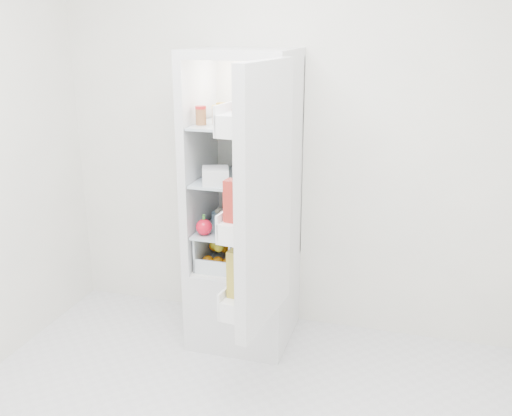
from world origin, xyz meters
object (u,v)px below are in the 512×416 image
(mushroom_bowl, at_px, (222,217))
(fridge_door, at_px, (259,203))
(refrigerator, at_px, (246,236))
(red_cabbage, at_px, (265,208))

(mushroom_bowl, distance_m, fridge_door, 0.82)
(fridge_door, bearing_deg, mushroom_bowl, 40.04)
(refrigerator, height_order, fridge_door, refrigerator)
(red_cabbage, bearing_deg, mushroom_bowl, -166.31)
(mushroom_bowl, bearing_deg, red_cabbage, 13.69)
(refrigerator, xyz_separation_m, red_cabbage, (0.11, 0.06, 0.18))
(mushroom_bowl, xyz_separation_m, fridge_door, (0.42, -0.63, 0.31))
(red_cabbage, bearing_deg, fridge_door, -77.19)
(refrigerator, height_order, red_cabbage, refrigerator)
(red_cabbage, height_order, mushroom_bowl, red_cabbage)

